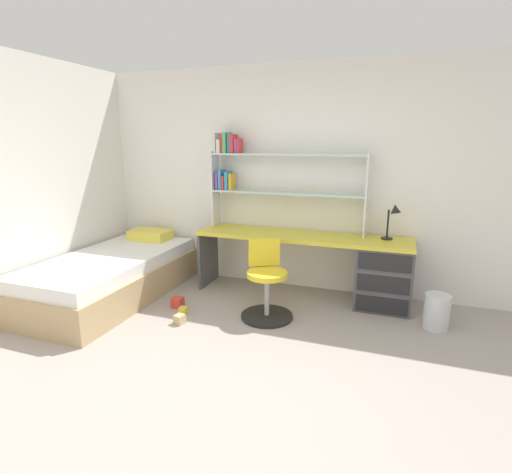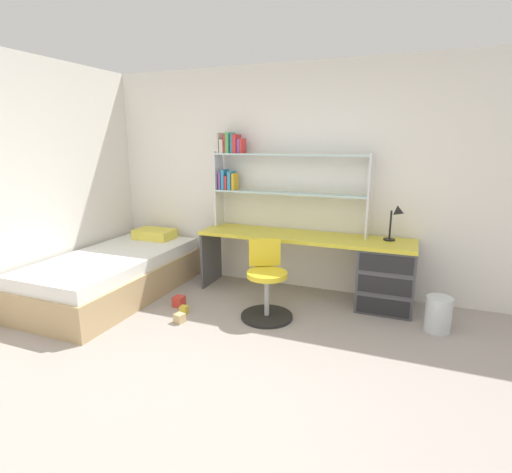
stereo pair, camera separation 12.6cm
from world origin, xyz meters
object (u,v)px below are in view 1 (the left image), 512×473
object	(u,v)px
desk_lamp	(394,217)
bed_platform	(112,276)
bookshelf_hutch	(263,172)
toy_block_red_2	(178,302)
desk	(360,267)
waste_bin	(437,312)
toy_block_yellow_0	(183,311)
toy_block_natural_1	(180,319)
swivel_chair	(267,288)

from	to	relation	value
desk_lamp	bed_platform	bearing A→B (deg)	-164.37
bookshelf_hutch	toy_block_red_2	bearing A→B (deg)	-124.76
desk	waste_bin	world-z (taller)	desk
bed_platform	toy_block_yellow_0	world-z (taller)	bed_platform
desk_lamp	toy_block_yellow_0	xyz separation A→B (m)	(-1.96, -0.98, -0.93)
toy_block_red_2	desk	bearing A→B (deg)	23.28
toy_block_natural_1	toy_block_red_2	bearing A→B (deg)	123.14
bookshelf_hutch	swivel_chair	bearing A→B (deg)	-69.08
toy_block_natural_1	desk_lamp	bearing A→B (deg)	32.05
waste_bin	toy_block_yellow_0	xyz separation A→B (m)	(-2.41, -0.53, -0.13)
bookshelf_hutch	toy_block_yellow_0	world-z (taller)	bookshelf_hutch
waste_bin	swivel_chair	bearing A→B (deg)	-169.59
waste_bin	toy_block_yellow_0	distance (m)	2.47
bookshelf_hutch	toy_block_red_2	xyz separation A→B (m)	(-0.65, -0.93, -1.33)
desk	toy_block_natural_1	size ratio (longest dim) A/B	26.33
bookshelf_hutch	toy_block_natural_1	size ratio (longest dim) A/B	20.03
waste_bin	desk	bearing A→B (deg)	153.77
bed_platform	waste_bin	distance (m)	3.42
swivel_chair	toy_block_red_2	distance (m)	1.00
toy_block_yellow_0	desk_lamp	bearing A→B (deg)	26.59
toy_block_red_2	toy_block_yellow_0	bearing A→B (deg)	-42.94
desk	desk_lamp	world-z (taller)	desk_lamp
swivel_chair	toy_block_natural_1	size ratio (longest dim) A/B	8.62
bookshelf_hutch	toy_block_yellow_0	xyz separation A→B (m)	(-0.50, -1.07, -1.35)
bed_platform	waste_bin	xyz separation A→B (m)	(3.40, 0.38, -0.08)
desk	desk_lamp	bearing A→B (deg)	13.62
toy_block_natural_1	toy_block_red_2	world-z (taller)	toy_block_red_2
waste_bin	toy_block_yellow_0	size ratio (longest dim) A/B	4.38
toy_block_yellow_0	toy_block_natural_1	bearing A→B (deg)	-69.67
bed_platform	desk	bearing A→B (deg)	15.87
bed_platform	toy_block_yellow_0	bearing A→B (deg)	-8.84
desk	bookshelf_hutch	world-z (taller)	bookshelf_hutch
swivel_chair	waste_bin	xyz separation A→B (m)	(1.59, 0.29, -0.14)
desk	bed_platform	world-z (taller)	desk
waste_bin	toy_block_natural_1	bearing A→B (deg)	-162.50
swivel_chair	toy_block_yellow_0	size ratio (longest dim) A/B	10.12
toy_block_yellow_0	toy_block_natural_1	world-z (taller)	toy_block_natural_1
toy_block_yellow_0	toy_block_red_2	bearing A→B (deg)	137.06
desk_lamp	waste_bin	bearing A→B (deg)	-45.21
desk	toy_block_yellow_0	size ratio (longest dim) A/B	30.91
bookshelf_hutch	waste_bin	world-z (taller)	bookshelf_hutch
waste_bin	toy_block_red_2	distance (m)	2.58
waste_bin	desk_lamp	bearing A→B (deg)	134.79
toy_block_red_2	bookshelf_hutch	bearing A→B (deg)	55.24
desk	toy_block_red_2	xyz separation A→B (m)	(-1.80, -0.77, -0.35)
bookshelf_hutch	bed_platform	world-z (taller)	bookshelf_hutch
swivel_chair	bed_platform	world-z (taller)	swivel_chair
bookshelf_hutch	desk	bearing A→B (deg)	-7.84
toy_block_yellow_0	bed_platform	bearing A→B (deg)	171.16
toy_block_natural_1	toy_block_red_2	size ratio (longest dim) A/B	0.82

